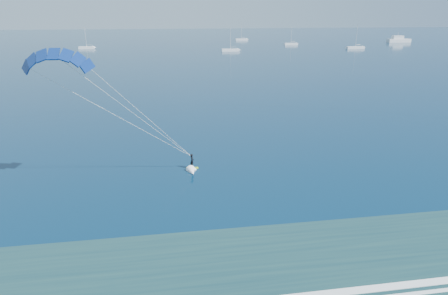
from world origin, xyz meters
name	(u,v)px	position (x,y,z in m)	size (l,w,h in m)	color
kitesurfer_rig	(128,109)	(-12.80, 31.54, 8.07)	(18.60, 6.04, 15.70)	#99CE18
motor_yacht	(399,40)	(137.28, 221.98, 1.56)	(14.36, 3.83, 6.02)	white
sailboat_1	(87,48)	(-45.15, 205.51, 0.68)	(7.65, 2.40, 10.66)	white
sailboat_2	(230,50)	(24.77, 180.54, 0.68)	(8.39, 2.40, 11.69)	white
sailboat_3	(241,39)	(45.21, 254.44, 0.68)	(7.90, 2.40, 10.85)	white
sailboat_4	(291,44)	(65.08, 212.04, 0.67)	(7.51, 2.40, 10.42)	white
sailboat_5	(355,47)	(90.07, 184.06, 0.69)	(9.24, 2.40, 12.44)	white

